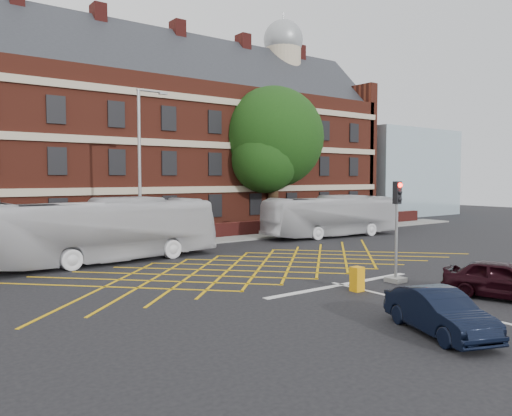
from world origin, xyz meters
TOP-DOWN VIEW (x-y plane):
  - ground at (0.00, 0.00)m, footprint 120.00×120.00m
  - victorian_building at (0.25, 22.00)m, footprint 51.00×12.17m
  - boundary_wall at (0.00, 13.00)m, footprint 56.00×0.50m
  - far_pavement at (0.00, 12.00)m, footprint 60.00×3.00m
  - glass_block at (34.00, 21.00)m, footprint 14.00×10.00m
  - box_junction_hatching at (0.00, 2.00)m, footprint 8.22×8.22m
  - stop_line at (0.00, -3.50)m, footprint 8.00×0.30m
  - centre_line at (0.00, -10.00)m, footprint 0.15×14.00m
  - bus_left at (-5.76, 7.78)m, footprint 12.24×3.64m
  - bus_right at (11.77, 8.81)m, footprint 11.31×3.82m
  - car_navy at (-2.53, -9.67)m, footprint 2.64×4.08m
  - car_maroon at (2.99, -8.69)m, footprint 2.76×4.46m
  - deciduous_tree at (11.51, 15.51)m, footprint 8.56×8.56m
  - traffic_light_near at (2.28, -4.46)m, footprint 0.70×0.70m
  - street_lamp at (-3.40, 8.76)m, footprint 2.25×1.00m
  - utility_cabinet at (-0.34, -4.64)m, footprint 0.45×0.41m

SIDE VIEW (x-z plane):
  - ground at x=0.00m, z-range 0.00..0.00m
  - box_junction_hatching at x=0.00m, z-range 0.00..0.02m
  - stop_line at x=0.00m, z-range 0.00..0.02m
  - centre_line at x=0.00m, z-range 0.00..0.02m
  - far_pavement at x=0.00m, z-range 0.00..0.12m
  - utility_cabinet at x=-0.34m, z-range 0.00..0.96m
  - boundary_wall at x=0.00m, z-range 0.00..1.10m
  - car_navy at x=-2.53m, z-range 0.00..1.27m
  - car_maroon at x=2.99m, z-range 0.00..1.42m
  - bus_right at x=11.77m, z-range 0.00..3.09m
  - bus_left at x=-5.76m, z-range 0.00..3.36m
  - traffic_light_near at x=2.28m, z-range -0.37..3.90m
  - street_lamp at x=-3.40m, z-range -1.43..7.96m
  - glass_block at x=34.00m, z-range 0.00..10.00m
  - deciduous_tree at x=11.51m, z-range 1.19..13.32m
  - victorian_building at x=0.25m, z-range -2.36..18.04m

